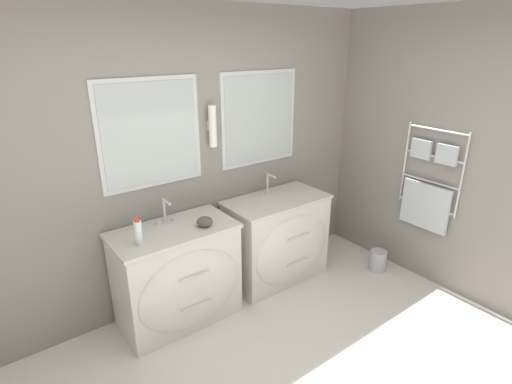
{
  "coord_description": "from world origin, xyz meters",
  "views": [
    {
      "loc": [
        -1.48,
        -1.2,
        2.3
      ],
      "look_at": [
        0.39,
        1.27,
        1.12
      ],
      "focal_mm": 28.0,
      "sensor_mm": 36.0,
      "label": 1
    }
  ],
  "objects": [
    {
      "name": "wall_back",
      "position": [
        0.01,
        1.84,
        1.31
      ],
      "size": [
        5.68,
        0.15,
        2.6
      ],
      "color": "gray",
      "rests_on": "ground_plane"
    },
    {
      "name": "wall_right",
      "position": [
        2.07,
        0.81,
        1.29
      ],
      "size": [
        0.13,
        3.72,
        2.6
      ],
      "color": "gray",
      "rests_on": "ground_plane"
    },
    {
      "name": "amenity_bowl",
      "position": [
        -0.03,
        1.42,
        0.91
      ],
      "size": [
        0.13,
        0.13,
        0.08
      ],
      "color": "#4C4742",
      "rests_on": "vanity_left"
    },
    {
      "name": "waste_bin",
      "position": [
        1.78,
        0.96,
        0.12
      ],
      "size": [
        0.18,
        0.18,
        0.22
      ],
      "color": "#B7B7BC",
      "rests_on": "ground_plane"
    },
    {
      "name": "vanity_right",
      "position": [
        0.83,
        1.49,
        0.44
      ],
      "size": [
        1.01,
        0.6,
        0.87
      ],
      "color": "silver",
      "rests_on": "ground_plane"
    },
    {
      "name": "faucet_right",
      "position": [
        0.83,
        1.66,
        0.98
      ],
      "size": [
        0.17,
        0.13,
        0.22
      ],
      "color": "silver",
      "rests_on": "vanity_right"
    },
    {
      "name": "toiletry_bottle",
      "position": [
        -0.58,
        1.44,
        0.97
      ],
      "size": [
        0.06,
        0.06,
        0.22
      ],
      "color": "silver",
      "rests_on": "vanity_left"
    },
    {
      "name": "vanity_left",
      "position": [
        -0.26,
        1.49,
        0.44
      ],
      "size": [
        1.01,
        0.6,
        0.87
      ],
      "color": "silver",
      "rests_on": "ground_plane"
    },
    {
      "name": "faucet_left",
      "position": [
        -0.26,
        1.66,
        0.98
      ],
      "size": [
        0.17,
        0.13,
        0.22
      ],
      "color": "silver",
      "rests_on": "vanity_left"
    }
  ]
}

